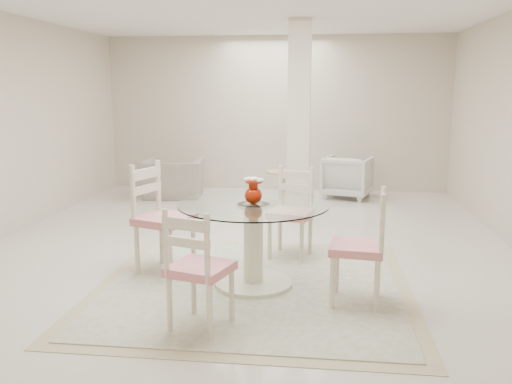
# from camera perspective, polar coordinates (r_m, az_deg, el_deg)

# --- Properties ---
(ground) EXTENTS (7.00, 7.00, 0.00)m
(ground) POSITION_cam_1_polar(r_m,az_deg,el_deg) (6.42, -0.61, -5.38)
(ground) COLOR silver
(ground) RESTS_ON ground
(room_shell) EXTENTS (6.02, 7.02, 2.71)m
(room_shell) POSITION_cam_1_polar(r_m,az_deg,el_deg) (6.16, -0.65, 11.41)
(room_shell) COLOR beige
(room_shell) RESTS_ON ground
(column) EXTENTS (0.30, 0.30, 2.70)m
(column) POSITION_cam_1_polar(r_m,az_deg,el_deg) (7.43, 4.55, 7.39)
(column) COLOR beige
(column) RESTS_ON ground
(area_rug) EXTENTS (2.86, 2.86, 0.02)m
(area_rug) POSITION_cam_1_polar(r_m,az_deg,el_deg) (5.06, -0.28, -9.84)
(area_rug) COLOR tan
(area_rug) RESTS_ON ground
(dining_table) EXTENTS (1.36, 1.36, 0.78)m
(dining_table) POSITION_cam_1_polar(r_m,az_deg,el_deg) (4.94, -0.28, -5.59)
(dining_table) COLOR beige
(dining_table) RESTS_ON ground
(red_vase) EXTENTS (0.18, 0.16, 0.24)m
(red_vase) POSITION_cam_1_polar(r_m,az_deg,el_deg) (4.82, -0.28, 0.09)
(red_vase) COLOR #AB1E05
(red_vase) RESTS_ON dining_table
(dining_chair_east) EXTENTS (0.48, 0.48, 1.09)m
(dining_chair_east) POSITION_cam_1_polar(r_m,az_deg,el_deg) (4.59, 11.49, -4.85)
(dining_chair_east) COLOR #EEE4C4
(dining_chair_east) RESTS_ON ground
(dining_chair_north) EXTENTS (0.52, 0.52, 1.07)m
(dining_chair_north) POSITION_cam_1_polar(r_m,az_deg,el_deg) (5.81, 3.87, -1.43)
(dining_chair_north) COLOR beige
(dining_chair_north) RESTS_ON ground
(dining_chair_west) EXTENTS (0.61, 0.61, 1.19)m
(dining_chair_west) POSITION_cam_1_polar(r_m,az_deg,el_deg) (5.38, -10.27, -1.86)
(dining_chair_west) COLOR beige
(dining_chair_west) RESTS_ON ground
(dining_chair_south) EXTENTS (0.53, 0.53, 1.05)m
(dining_chair_south) POSITION_cam_1_polar(r_m,az_deg,el_deg) (4.03, -6.38, -7.22)
(dining_chair_south) COLOR beige
(dining_chair_south) RESTS_ON ground
(recliner_taupe) EXTENTS (1.07, 0.96, 0.64)m
(recliner_taupe) POSITION_cam_1_polar(r_m,az_deg,el_deg) (9.14, -8.76, 1.44)
(recliner_taupe) COLOR gray
(recliner_taupe) RESTS_ON ground
(armchair_white) EXTENTS (0.93, 0.94, 0.69)m
(armchair_white) POSITION_cam_1_polar(r_m,az_deg,el_deg) (9.15, 9.60, 1.59)
(armchair_white) COLOR silver
(armchair_white) RESTS_ON ground
(side_table) EXTENTS (0.52, 0.52, 0.54)m
(side_table) POSITION_cam_1_polar(r_m,az_deg,el_deg) (8.42, 2.82, 0.26)
(side_table) COLOR tan
(side_table) RESTS_ON ground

